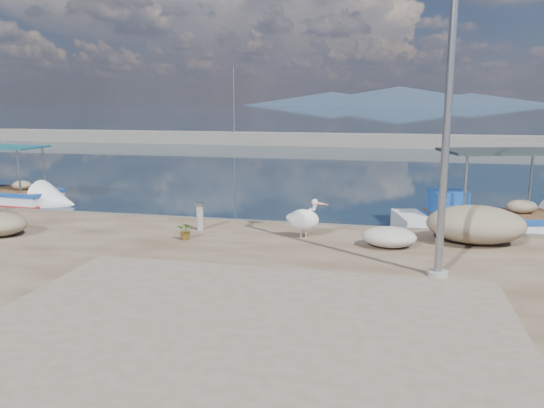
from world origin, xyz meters
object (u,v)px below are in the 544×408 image
at_px(boat_left, 8,197).
at_px(bollard_near, 200,215).
at_px(boat_right, 494,225).
at_px(pelican, 304,219).
at_px(lamp_post, 447,120).

bearing_deg(boat_left, bollard_near, -20.97).
distance_m(boat_right, pelican, 6.81).
distance_m(lamp_post, bollard_near, 7.54).
xyz_separation_m(lamp_post, bollard_near, (-6.40, 2.76, -2.87)).
relative_size(boat_right, lamp_post, 0.97).
relative_size(pelican, bollard_near, 1.42).
bearing_deg(bollard_near, boat_left, 155.24).
distance_m(boat_left, lamp_post, 18.65).
bearing_deg(boat_left, pelican, -16.60).
relative_size(boat_right, pelican, 6.01).
bearing_deg(boat_left, boat_right, 0.42).
height_order(boat_right, pelican, boat_right).
distance_m(pelican, bollard_near, 3.10).
relative_size(boat_left, boat_right, 0.86).
distance_m(pelican, lamp_post, 5.01).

